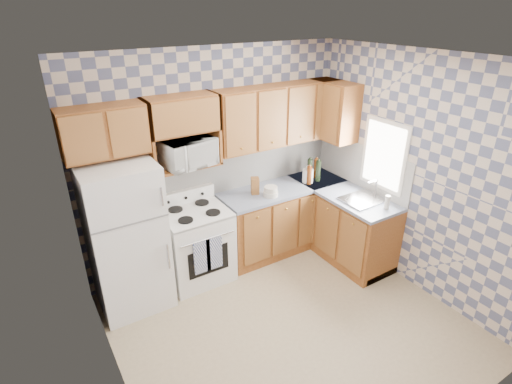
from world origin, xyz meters
TOP-DOWN VIEW (x-y plane):
  - floor at (0.00, 0.00)m, footprint 3.40×3.40m
  - back_wall at (0.00, 1.60)m, footprint 3.40×0.02m
  - right_wall at (1.70, 0.00)m, footprint 0.02×3.20m
  - backsplash_back at (0.40, 1.59)m, footprint 2.60×0.02m
  - backsplash_right at (1.69, 0.80)m, footprint 0.02×1.60m
  - refrigerator at (-1.27, 1.25)m, footprint 0.75×0.70m
  - stove_body at (-0.47, 1.28)m, footprint 0.76×0.65m
  - cooktop at (-0.47, 1.28)m, footprint 0.76×0.65m
  - backguard at (-0.47, 1.55)m, footprint 0.76×0.08m
  - dish_towel_left at (-0.56, 0.93)m, footprint 0.20×0.02m
  - dish_towel_right at (-0.41, 0.93)m, footprint 0.20×0.02m
  - base_cabinets_back at (0.82, 1.30)m, footprint 1.75×0.60m
  - base_cabinets_right at (1.40, 0.80)m, footprint 0.60×1.60m
  - countertop_back at (0.82, 1.30)m, footprint 1.77×0.63m
  - countertop_right at (1.40, 0.80)m, footprint 0.63×1.60m
  - upper_cabinets_back at (0.82, 1.44)m, footprint 1.75×0.33m
  - upper_cabinets_fridge at (-1.29, 1.44)m, footprint 0.82×0.33m
  - upper_cabinets_right at (1.53, 1.25)m, footprint 0.33×0.70m
  - microwave_shelf at (-0.47, 1.44)m, footprint 0.80×0.33m
  - microwave at (-0.45, 1.38)m, footprint 0.62×0.47m
  - sink at (1.40, 0.45)m, footprint 0.48×0.40m
  - window at (1.69, 0.45)m, footprint 0.02×0.66m
  - bottle_0 at (1.22, 1.27)m, footprint 0.07×0.07m
  - bottle_1 at (1.32, 1.21)m, footprint 0.07×0.07m
  - bottle_2 at (1.37, 1.31)m, footprint 0.07×0.07m
  - bottle_3 at (1.15, 1.19)m, footprint 0.07×0.07m
  - knife_block at (0.39, 1.31)m, footprint 0.13×0.13m
  - electric_kettle at (1.18, 1.24)m, footprint 0.15×0.15m
  - food_containers at (0.52, 1.15)m, footprint 0.19×0.19m
  - soap_bottle at (1.48, 0.14)m, footprint 0.06×0.06m

SIDE VIEW (x-z plane):
  - floor at x=0.00m, z-range 0.00..0.00m
  - base_cabinets_back at x=0.82m, z-range 0.00..0.88m
  - base_cabinets_right at x=1.40m, z-range 0.00..0.88m
  - stove_body at x=-0.47m, z-range 0.00..0.90m
  - dish_towel_left at x=-0.56m, z-range 0.31..0.73m
  - dish_towel_right at x=-0.41m, z-range 0.31..0.73m
  - refrigerator at x=-1.27m, z-range 0.00..1.68m
  - countertop_back at x=0.82m, z-range 0.88..0.92m
  - countertop_right at x=1.40m, z-range 0.88..0.92m
  - cooktop at x=-0.47m, z-range 0.89..0.92m
  - sink at x=1.40m, z-range 0.91..0.94m
  - food_containers at x=0.52m, z-range 0.92..1.05m
  - backguard at x=-0.47m, z-range 0.92..1.08m
  - soap_bottle at x=1.48m, z-range 0.92..1.09m
  - electric_kettle at x=1.18m, z-range 0.92..1.10m
  - knife_block at x=0.39m, z-range 0.92..1.14m
  - bottle_3 at x=1.15m, z-range 0.92..1.17m
  - bottle_2 at x=1.37m, z-range 0.92..1.19m
  - bottle_1 at x=1.32m, z-range 0.92..1.21m
  - bottle_0 at x=1.22m, z-range 0.92..1.23m
  - backsplash_back at x=0.40m, z-range 0.92..1.48m
  - backsplash_right at x=1.69m, z-range 0.92..1.48m
  - back_wall at x=0.00m, z-range 0.00..2.70m
  - right_wall at x=1.70m, z-range 0.00..2.70m
  - microwave_shelf at x=-0.47m, z-range 1.42..1.45m
  - window at x=1.69m, z-range 1.02..1.88m
  - microwave at x=-0.45m, z-range 1.45..1.76m
  - upper_cabinets_back at x=0.82m, z-range 1.48..2.22m
  - upper_cabinets_right at x=1.53m, z-range 1.48..2.22m
  - upper_cabinets_fridge at x=-1.29m, z-range 1.72..2.22m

